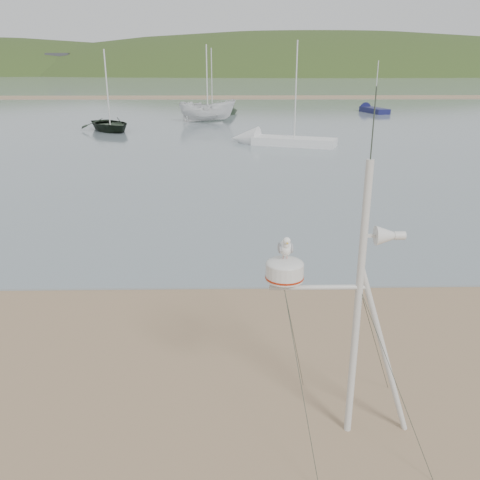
{
  "coord_description": "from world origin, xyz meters",
  "views": [
    {
      "loc": [
        1.74,
        -6.73,
        4.98
      ],
      "look_at": [
        1.89,
        1.0,
        2.26
      ],
      "focal_mm": 38.0,
      "sensor_mm": 36.0,
      "label": 1
    }
  ],
  "objects_px": {
    "sailboat_blue_far": "(368,109)",
    "sailboat_dark_mid": "(223,112)",
    "sailboat_white_near": "(267,140)",
    "boat_dark": "(108,98)",
    "mast_rig": "(350,363)",
    "boat_white": "(207,93)"
  },
  "relations": [
    {
      "from": "boat_dark",
      "to": "sailboat_white_near",
      "type": "bearing_deg",
      "value": -63.82
    },
    {
      "from": "sailboat_white_near",
      "to": "sailboat_blue_far",
      "type": "distance_m",
      "value": 25.0
    },
    {
      "from": "mast_rig",
      "to": "boat_white",
      "type": "xyz_separation_m",
      "value": [
        -3.53,
        39.09,
        1.34
      ]
    },
    {
      "from": "sailboat_dark_mid",
      "to": "sailboat_white_near",
      "type": "bearing_deg",
      "value": -80.88
    },
    {
      "from": "boat_white",
      "to": "sailboat_dark_mid",
      "type": "height_order",
      "value": "sailboat_dark_mid"
    },
    {
      "from": "boat_dark",
      "to": "sailboat_dark_mid",
      "type": "xyz_separation_m",
      "value": [
        8.34,
        12.13,
        -2.13
      ]
    },
    {
      "from": "sailboat_blue_far",
      "to": "sailboat_dark_mid",
      "type": "relative_size",
      "value": 0.84
    },
    {
      "from": "sailboat_white_near",
      "to": "sailboat_dark_mid",
      "type": "bearing_deg",
      "value": 99.12
    },
    {
      "from": "sailboat_white_near",
      "to": "sailboat_blue_far",
      "type": "bearing_deg",
      "value": 61.02
    },
    {
      "from": "boat_white",
      "to": "sailboat_blue_far",
      "type": "relative_size",
      "value": 0.87
    },
    {
      "from": "boat_dark",
      "to": "sailboat_dark_mid",
      "type": "height_order",
      "value": "sailboat_dark_mid"
    },
    {
      "from": "sailboat_white_near",
      "to": "sailboat_dark_mid",
      "type": "relative_size",
      "value": 1.03
    },
    {
      "from": "mast_rig",
      "to": "boat_dark",
      "type": "relative_size",
      "value": 0.99
    },
    {
      "from": "mast_rig",
      "to": "sailboat_blue_far",
      "type": "distance_m",
      "value": 50.0
    },
    {
      "from": "boat_dark",
      "to": "sailboat_white_near",
      "type": "xyz_separation_m",
      "value": [
        11.36,
        -6.64,
        -2.13
      ]
    },
    {
      "from": "mast_rig",
      "to": "sailboat_dark_mid",
      "type": "xyz_separation_m",
      "value": [
        -2.26,
        45.21,
        -0.84
      ]
    },
    {
      "from": "boat_dark",
      "to": "sailboat_dark_mid",
      "type": "bearing_deg",
      "value": 21.97
    },
    {
      "from": "mast_rig",
      "to": "sailboat_blue_far",
      "type": "height_order",
      "value": "sailboat_blue_far"
    },
    {
      "from": "boat_dark",
      "to": "sailboat_blue_far",
      "type": "xyz_separation_m",
      "value": [
        23.47,
        15.23,
        -2.13
      ]
    },
    {
      "from": "boat_white",
      "to": "sailboat_blue_far",
      "type": "distance_m",
      "value": 18.93
    },
    {
      "from": "boat_white",
      "to": "sailboat_dark_mid",
      "type": "relative_size",
      "value": 0.73
    },
    {
      "from": "mast_rig",
      "to": "boat_dark",
      "type": "bearing_deg",
      "value": 107.78
    }
  ]
}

